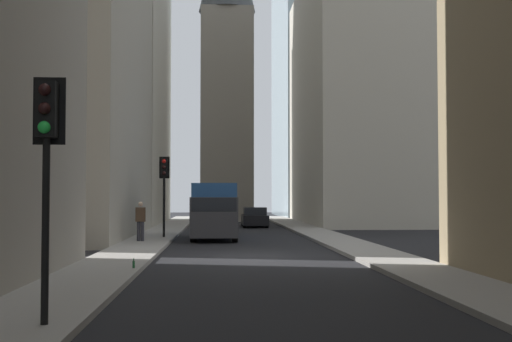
% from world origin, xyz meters
% --- Properties ---
extents(ground_plane, '(135.00, 135.00, 0.00)m').
position_xyz_m(ground_plane, '(0.00, 0.00, 0.00)').
color(ground_plane, black).
extents(sidewalk_right, '(90.00, 2.20, 0.14)m').
position_xyz_m(sidewalk_right, '(0.00, 4.50, 0.07)').
color(sidewalk_right, gray).
rests_on(sidewalk_right, ground_plane).
extents(sidewalk_left, '(90.00, 2.20, 0.14)m').
position_xyz_m(sidewalk_left, '(0.00, -4.50, 0.07)').
color(sidewalk_left, gray).
rests_on(sidewalk_left, ground_plane).
extents(building_left_far, '(19.86, 10.00, 19.87)m').
position_xyz_m(building_left_far, '(28.36, -10.60, 9.94)').
color(building_left_far, beige).
rests_on(building_left_far, ground_plane).
extents(building_right_far, '(16.79, 10.00, 33.29)m').
position_xyz_m(building_right_far, '(28.50, 10.60, 16.64)').
color(building_right_far, beige).
rests_on(building_right_far, ground_plane).
extents(church_spire, '(5.10, 5.10, 30.15)m').
position_xyz_m(church_spire, '(35.07, 0.44, 15.76)').
color(church_spire, gray).
rests_on(church_spire, ground_plane).
extents(delivery_truck, '(6.46, 2.25, 2.84)m').
position_xyz_m(delivery_truck, '(9.69, 1.40, 1.46)').
color(delivery_truck, '#285699').
rests_on(delivery_truck, ground_plane).
extents(sedan_black, '(4.30, 1.78, 1.42)m').
position_xyz_m(sedan_black, '(23.03, -1.40, 0.66)').
color(sedan_black, black).
rests_on(sedan_black, ground_plane).
extents(traffic_light_foreground, '(0.43, 0.52, 3.97)m').
position_xyz_m(traffic_light_foreground, '(-13.30, 3.95, 3.06)').
color(traffic_light_foreground, black).
rests_on(traffic_light_foreground, sidewalk_right).
extents(traffic_light_midblock, '(0.43, 0.52, 4.06)m').
position_xyz_m(traffic_light_midblock, '(9.43, 3.94, 3.12)').
color(traffic_light_midblock, black).
rests_on(traffic_light_midblock, sidewalk_right).
extents(pedestrian, '(0.26, 0.44, 1.80)m').
position_xyz_m(pedestrian, '(6.40, 4.75, 1.12)').
color(pedestrian, '#33333D').
rests_on(pedestrian, sidewalk_right).
extents(discarded_bottle, '(0.07, 0.07, 0.27)m').
position_xyz_m(discarded_bottle, '(-5.04, 3.60, 0.25)').
color(discarded_bottle, '#236033').
rests_on(discarded_bottle, sidewalk_right).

